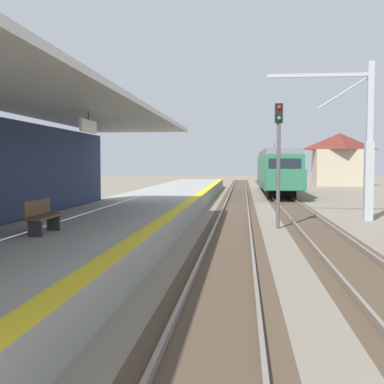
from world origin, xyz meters
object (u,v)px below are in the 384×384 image
(rail_signal_post, at_px, (278,152))
(platform_bench, at_px, (42,215))
(catenary_pylon_far_side, at_px, (363,145))
(distant_trackside_house, at_px, (339,158))
(approaching_train, at_px, (277,170))

(rail_signal_post, relative_size, platform_bench, 3.25)
(catenary_pylon_far_side, height_order, platform_bench, catenary_pylon_far_side)
(rail_signal_post, height_order, distant_trackside_house, distant_trackside_house)
(approaching_train, bearing_deg, rail_signal_post, -93.64)
(distant_trackside_house, bearing_deg, rail_signal_post, -103.95)
(distant_trackside_house, bearing_deg, catenary_pylon_far_side, -99.07)
(distant_trackside_house, bearing_deg, platform_bench, -108.83)
(approaching_train, height_order, platform_bench, approaching_train)
(rail_signal_post, xyz_separation_m, platform_bench, (-6.67, -8.46, -1.82))
(platform_bench, bearing_deg, distant_trackside_house, 71.17)
(rail_signal_post, distance_m, catenary_pylon_far_side, 5.34)
(approaching_train, xyz_separation_m, rail_signal_post, (-1.52, -23.90, 1.02))
(platform_bench, relative_size, distant_trackside_house, 0.24)
(platform_bench, bearing_deg, catenary_pylon_far_side, 47.39)
(catenary_pylon_far_side, bearing_deg, distant_trackside_house, 80.93)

